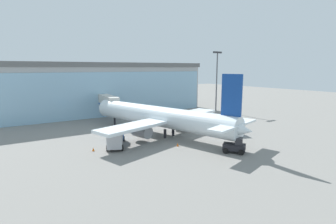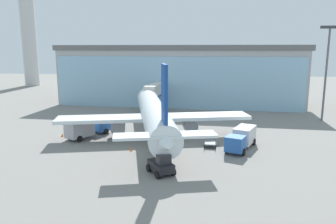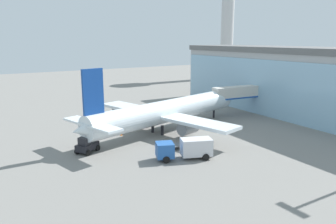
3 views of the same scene
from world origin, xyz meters
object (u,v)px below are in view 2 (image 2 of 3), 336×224
at_px(fuel_truck, 242,138).
at_px(safety_cone_wingtip, 62,135).
at_px(control_tower, 27,15).
at_px(baggage_cart, 210,142).
at_px(jet_bridge, 158,89).
at_px(airplane, 154,114).
at_px(catering_truck, 87,128).
at_px(pushback_tug, 161,165).
at_px(safety_cone_nose, 131,149).
at_px(apron_light_mast, 327,65).

relative_size(fuel_truck, safety_cone_wingtip, 13.81).
bearing_deg(control_tower, baggage_cart, -46.89).
relative_size(jet_bridge, fuel_truck, 1.83).
relative_size(airplane, catering_truck, 4.79).
distance_m(control_tower, safety_cone_wingtip, 80.17).
height_order(baggage_cart, pushback_tug, pushback_tug).
relative_size(jet_bridge, safety_cone_nose, 25.27).
bearing_deg(catering_truck, safety_cone_wingtip, 121.77).
distance_m(airplane, safety_cone_wingtip, 14.22).
bearing_deg(airplane, baggage_cart, -129.68).
bearing_deg(pushback_tug, safety_cone_wingtip, 18.70).
relative_size(airplane, baggage_cart, 12.54).
bearing_deg(pushback_tug, baggage_cart, -59.82).
relative_size(jet_bridge, apron_light_mast, 0.82).
distance_m(apron_light_mast, fuel_truck, 26.71).
height_order(apron_light_mast, fuel_truck, apron_light_mast).
distance_m(airplane, baggage_cart, 9.84).
xyz_separation_m(airplane, safety_cone_nose, (-1.81, -7.48, -3.15)).
height_order(apron_light_mast, safety_cone_nose, apron_light_mast).
bearing_deg(fuel_truck, pushback_tug, -20.84).
distance_m(airplane, catering_truck, 10.24).
distance_m(jet_bridge, pushback_tug, 35.91).
bearing_deg(jet_bridge, airplane, -167.04).
xyz_separation_m(baggage_cart, safety_cone_nose, (-10.27, -3.39, -0.23)).
distance_m(jet_bridge, fuel_truck, 29.38).
relative_size(apron_light_mast, baggage_cart, 5.97).
height_order(control_tower, fuel_truck, control_tower).
bearing_deg(fuel_truck, jet_bridge, -127.43).
height_order(catering_truck, safety_cone_nose, catering_truck).
distance_m(jet_bridge, catering_truck, 23.59).
height_order(apron_light_mast, airplane, apron_light_mast).
height_order(airplane, catering_truck, airplane).
xyz_separation_m(jet_bridge, safety_cone_wingtip, (-11.36, -22.36, -4.33)).
bearing_deg(safety_cone_wingtip, airplane, 8.33).
xyz_separation_m(control_tower, safety_cone_nose, (52.41, -70.36, -24.02)).
distance_m(catering_truck, safety_cone_wingtip, 4.01).
relative_size(airplane, safety_cone_nose, 65.13).
bearing_deg(fuel_truck, catering_truck, -75.72).
bearing_deg(catering_truck, baggage_cart, -68.91).
bearing_deg(catering_truck, jet_bridge, 9.47).
relative_size(baggage_cart, safety_cone_wingtip, 5.19).
bearing_deg(jet_bridge, safety_cone_nose, -172.51).
distance_m(catering_truck, pushback_tug, 18.57).
bearing_deg(safety_cone_nose, pushback_tug, -56.13).
xyz_separation_m(control_tower, apron_light_mast, (83.29, -48.52, -14.07)).
bearing_deg(airplane, fuel_truck, -124.56).
relative_size(catering_truck, safety_cone_nose, 13.58).
bearing_deg(catering_truck, safety_cone_nose, -96.92).
height_order(jet_bridge, pushback_tug, jet_bridge).
height_order(airplane, pushback_tug, airplane).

